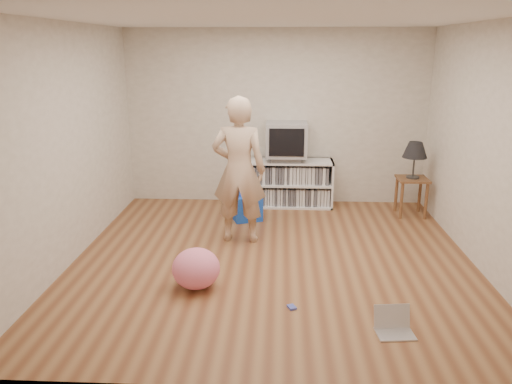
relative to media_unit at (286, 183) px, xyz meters
The scene contains 13 objects.
ground 2.07m from the media_unit, 94.41° to the right, with size 4.50×4.50×0.00m, color brown.
walls 2.25m from the media_unit, 94.41° to the right, with size 4.52×4.52×2.60m.
ceiling 3.04m from the media_unit, 94.41° to the right, with size 4.50×4.50×0.01m, color white.
media_unit is the anchor object (origin of this frame).
dvd_deck 0.39m from the media_unit, 90.00° to the right, with size 0.45×0.35×0.07m, color gray.
crt_tv 0.67m from the media_unit, 90.00° to the right, with size 0.60×0.53×0.50m.
side_table 1.83m from the media_unit, 12.20° to the right, with size 0.42×0.42×0.55m.
table_lamp 1.92m from the media_unit, 12.20° to the right, with size 0.34×0.34×0.52m.
person 1.67m from the media_unit, 111.64° to the right, with size 0.65×0.43×1.79m, color #CCAA8B.
laptop 3.62m from the media_unit, 75.61° to the right, with size 0.34×0.28×0.21m.
playing_cards 3.16m from the media_unit, 89.28° to the right, with size 0.07×0.09×0.02m, color #4653BC.
plush_blue 0.91m from the media_unit, 127.15° to the right, with size 0.45×0.41×0.43m.
plush_pink 2.92m from the media_unit, 108.23° to the right, with size 0.48×0.48×0.41m, color pink.
Camera 1 is at (0.07, -5.26, 2.34)m, focal length 35.00 mm.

